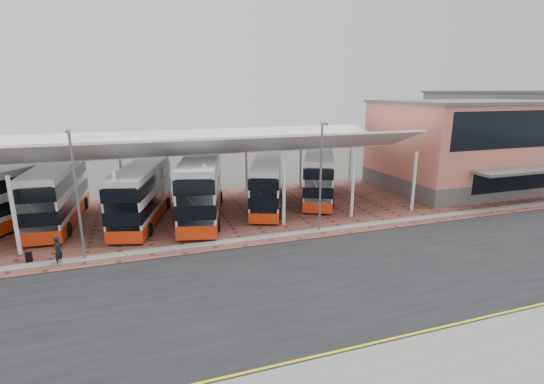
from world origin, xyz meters
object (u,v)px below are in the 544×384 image
object	(u,v)px
bus_2	(142,194)
bus_4	(267,185)
terminal	(469,145)
bus_3	(202,187)
bus_1	(57,194)
pedestrian	(59,250)
bus_5	(319,176)

from	to	relation	value
bus_2	bus_4	xyz separation A→B (m)	(10.51, 0.44, -0.13)
terminal	bus_3	xyz separation A→B (m)	(-28.65, -1.29, -2.12)
bus_1	bus_3	distance (m)	11.14
terminal	pedestrian	xyz separation A→B (m)	(-38.32, -7.92, -3.71)
bus_1	bus_4	bearing A→B (deg)	-1.44
bus_3	bus_5	xyz separation A→B (m)	(11.51, 1.96, -0.24)
bus_4	bus_3	bearing A→B (deg)	-152.42
bus_1	bus_2	size ratio (longest dim) A/B	1.01
bus_5	bus_2	bearing A→B (deg)	-147.84
bus_2	pedestrian	size ratio (longest dim) A/B	6.30
bus_1	bus_3	world-z (taller)	bus_3
bus_3	pedestrian	bearing A→B (deg)	-132.32
bus_3	bus_5	world-z (taller)	bus_3
bus_5	pedestrian	size ratio (longest dim) A/B	6.18
pedestrian	bus_4	bearing A→B (deg)	-41.49
bus_1	bus_4	distance (m)	16.85
terminal	bus_2	bearing A→B (deg)	-178.20
bus_1	bus_4	world-z (taller)	bus_1
pedestrian	bus_1	bearing A→B (deg)	31.60
terminal	bus_4	size ratio (longest dim) A/B	1.77
bus_3	bus_4	size ratio (longest dim) A/B	1.19
bus_4	pedestrian	world-z (taller)	bus_4
pedestrian	bus_2	bearing A→B (deg)	-12.80
terminal	pedestrian	world-z (taller)	terminal
terminal	bus_3	bearing A→B (deg)	-177.43
terminal	bus_2	world-z (taller)	terminal
bus_4	bus_5	distance (m)	5.81
terminal	bus_5	xyz separation A→B (m)	(-17.15, 0.68, -2.36)
bus_1	bus_3	xyz separation A→B (m)	(10.95, -2.07, 0.19)
bus_3	pedestrian	world-z (taller)	bus_3
bus_1	bus_5	bearing A→B (deg)	3.00
bus_5	terminal	bearing A→B (deg)	23.82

